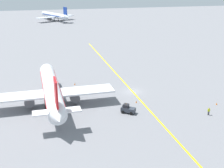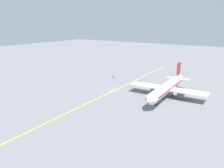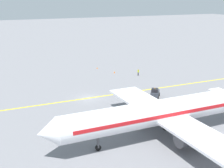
# 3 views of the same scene
# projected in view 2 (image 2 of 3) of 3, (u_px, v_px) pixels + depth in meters

# --- Properties ---
(ground_plane) EXTENTS (400.00, 400.00, 0.00)m
(ground_plane) POSITION_uv_depth(u_px,v_px,m) (114.00, 91.00, 87.12)
(ground_plane) COLOR slate
(apron_yellow_centreline) EXTENTS (3.83, 119.96, 0.01)m
(apron_yellow_centreline) POSITION_uv_depth(u_px,v_px,m) (114.00, 91.00, 87.11)
(apron_yellow_centreline) COLOR yellow
(apron_yellow_centreline) RESTS_ON ground
(airplane_at_gate) EXTENTS (28.16, 35.49, 10.60)m
(airplane_at_gate) POSITION_uv_depth(u_px,v_px,m) (167.00, 87.00, 78.57)
(airplane_at_gate) COLOR white
(airplane_at_gate) RESTS_ON ground
(baggage_tug_dark) EXTENTS (3.30, 2.99, 2.11)m
(baggage_tug_dark) POSITION_uv_depth(u_px,v_px,m) (138.00, 83.00, 94.10)
(baggage_tug_dark) COLOR #333842
(baggage_tug_dark) RESTS_ON ground
(ground_crew_worker) EXTENTS (0.58, 0.23, 1.68)m
(ground_crew_worker) POSITION_uv_depth(u_px,v_px,m) (113.00, 76.00, 106.81)
(ground_crew_worker) COLOR #23232D
(ground_crew_worker) RESTS_ON ground
(traffic_cone_near_nose) EXTENTS (0.32, 0.32, 0.55)m
(traffic_cone_near_nose) POSITION_uv_depth(u_px,v_px,m) (100.00, 78.00, 105.84)
(traffic_cone_near_nose) COLOR orange
(traffic_cone_near_nose) RESTS_ON ground
(traffic_cone_mid_apron) EXTENTS (0.32, 0.32, 0.55)m
(traffic_cone_mid_apron) POSITION_uv_depth(u_px,v_px,m) (87.00, 77.00, 107.20)
(traffic_cone_mid_apron) COLOR orange
(traffic_cone_mid_apron) RESTS_ON ground
(traffic_cone_by_wingtip) EXTENTS (0.32, 0.32, 0.55)m
(traffic_cone_by_wingtip) POSITION_uv_depth(u_px,v_px,m) (126.00, 86.00, 92.17)
(traffic_cone_by_wingtip) COLOR orange
(traffic_cone_by_wingtip) RESTS_ON ground
(traffic_cone_far_edge) EXTENTS (0.32, 0.32, 0.55)m
(traffic_cone_far_edge) POSITION_uv_depth(u_px,v_px,m) (134.00, 103.00, 72.95)
(traffic_cone_far_edge) COLOR orange
(traffic_cone_far_edge) RESTS_ON ground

